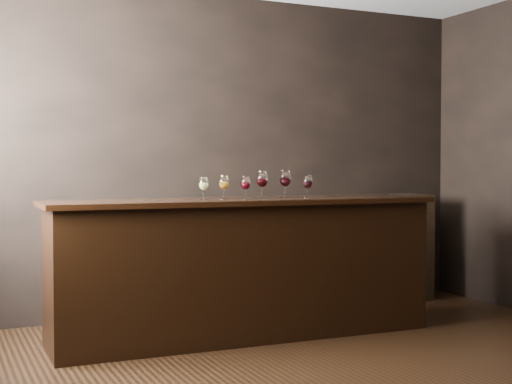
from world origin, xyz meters
name	(u,v)px	position (x,y,z in m)	size (l,w,h in m)	color
ground	(347,379)	(0.00, 0.00, 0.00)	(5.00, 5.00, 0.00)	black
room_shell	(305,79)	(-0.23, 0.11, 1.81)	(5.02, 4.52, 2.81)	black
bar_counter	(244,270)	(-0.14, 1.24, 0.50)	(2.87, 0.62, 1.01)	black
bar_top	(244,201)	(-0.14, 1.24, 1.03)	(2.97, 0.69, 0.04)	black
back_bar_shelf	(294,253)	(0.69, 2.03, 0.51)	(2.83, 0.40, 1.02)	black
glass_white	(204,184)	(-0.46, 1.26, 1.16)	(0.07, 0.07, 0.17)	white
glass_amber	(224,183)	(-0.30, 1.27, 1.16)	(0.08, 0.08, 0.18)	white
glass_red_a	(245,183)	(-0.14, 1.23, 1.16)	(0.07, 0.07, 0.17)	white
glass_red_b	(262,180)	(0.02, 1.28, 1.19)	(0.09, 0.09, 0.21)	white
glass_red_c	(285,179)	(0.21, 1.27, 1.19)	(0.09, 0.09, 0.22)	white
glass_red_d	(307,182)	(0.38, 1.21, 1.17)	(0.08, 0.08, 0.18)	white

